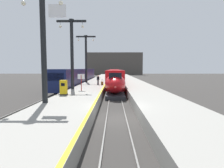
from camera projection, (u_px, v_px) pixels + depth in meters
The scene contains 18 objects.
ground_plane at pixel (116, 119), 14.03m from camera, with size 260.00×260.00×0.00m, color #33302D.
platform_left at pixel (95, 84), 38.68m from camera, with size 4.80×110.00×1.05m, color gray.
platform_right at pixel (134, 85), 38.61m from camera, with size 4.80×110.00×1.05m, color gray.
platform_left_safety_stripe at pixel (106, 82), 38.62m from camera, with size 0.20×107.80×0.01m, color yellow.
rail_main_left at pixel (111, 85), 41.43m from camera, with size 0.08×110.00×0.12m, color slate.
rail_main_right at pixel (118, 85), 41.42m from camera, with size 0.08×110.00×0.12m, color slate.
rail_secondary_left at pixel (76, 85), 41.50m from camera, with size 0.08×110.00×0.12m, color slate.
rail_secondary_right at pixel (82, 85), 41.49m from camera, with size 0.08×110.00×0.12m, color slate.
highspeed_train_main at pixel (114, 76), 49.02m from camera, with size 2.92×56.24×3.60m.
regional_train_adjacent at pixel (80, 76), 42.97m from camera, with size 2.85×36.60×3.80m.
station_column_near at pixel (44, 35), 14.73m from camera, with size 4.00×0.68×8.97m.
station_column_mid at pixel (72, 48), 24.87m from camera, with size 4.00×0.68×9.45m.
station_column_far at pixel (86, 54), 37.59m from camera, with size 4.00×0.68×9.60m.
passenger_near_edge at pixel (98, 79), 31.96m from camera, with size 0.48×0.40×1.69m.
rolling_suitcase at pixel (102, 83), 31.46m from camera, with size 0.40×0.22×0.98m.
ticket_machine_yellow at pixel (64, 88), 19.51m from camera, with size 0.76×0.62×1.60m.
departure_info_board at pixel (81, 79), 23.62m from camera, with size 0.90×0.10×2.12m.
terminus_back_wall at pixel (114, 64), 115.08m from camera, with size 36.00×2.00×14.00m, color #4C4742.
Camera 1 is at (-0.21, -13.76, 3.86)m, focal length 29.31 mm.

